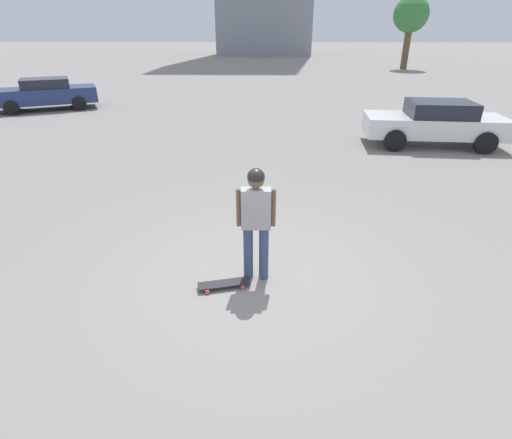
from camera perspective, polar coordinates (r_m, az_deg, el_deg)
ground_plane at (r=6.24m, az=0.00°, el=-8.24°), size 220.00×220.00×0.00m
person at (r=5.72m, az=0.00°, el=0.56°), size 0.56×0.25×1.76m
skateboard at (r=6.00m, az=-4.60°, el=-9.13°), size 0.79×0.39×0.08m
car_parked_near at (r=14.37m, az=24.22°, el=12.53°), size 4.43×2.17×1.40m
car_parked_far at (r=21.71m, az=-27.92°, el=15.64°), size 4.76×3.51×1.40m
tree_distant at (r=41.86m, az=21.27°, el=25.52°), size 3.05×3.05×6.09m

